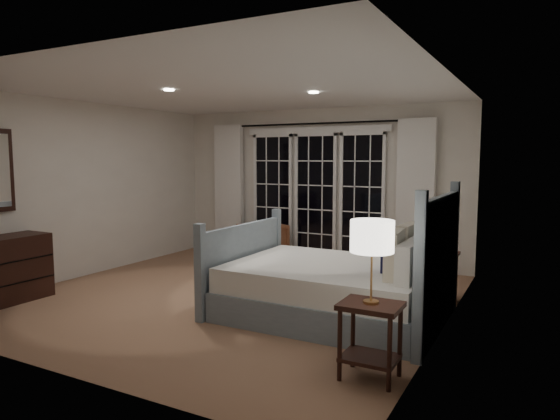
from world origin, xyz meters
The scene contains 19 objects.
floor centered at (0.00, 0.00, 0.00)m, with size 5.00×5.00×0.00m, color #93674F.
ceiling centered at (0.00, 0.00, 2.50)m, with size 5.00×5.00×0.00m, color white.
wall_left centered at (-2.50, 0.00, 1.25)m, with size 0.02×5.00×2.50m, color silver.
wall_right centered at (2.50, 0.00, 1.25)m, with size 0.02×5.00×2.50m, color silver.
wall_back centered at (0.00, 2.50, 1.25)m, with size 5.00×0.02×2.50m, color silver.
wall_front centered at (0.00, -2.50, 1.25)m, with size 5.00×0.02×2.50m, color silver.
french_doors centered at (0.00, 2.46, 1.09)m, with size 2.50×0.04×2.20m.
curtain_rod centered at (0.00, 2.40, 2.25)m, with size 0.03×0.03×3.50m, color black.
curtain_left centered at (-1.65, 2.38, 1.15)m, with size 0.55×0.10×2.25m, color white.
curtain_right centered at (1.65, 2.38, 1.15)m, with size 0.55×0.10×2.25m, color white.
downlight_a centered at (0.80, 0.60, 2.49)m, with size 0.12×0.12×0.01m, color white.
downlight_b centered at (-0.60, -0.40, 2.49)m, with size 0.12×0.12×0.01m, color white.
bed centered at (1.41, -0.13, 0.34)m, with size 2.29×1.65×1.34m.
nightstand_left centered at (2.21, -1.42, 0.39)m, with size 0.46×0.37×0.60m.
nightstand_right centered at (2.25, 0.99, 0.39)m, with size 0.45×0.36×0.59m.
lamp_left centered at (2.21, -1.42, 1.11)m, with size 0.33×0.33×0.64m.
lamp_right centered at (2.25, 0.99, 1.03)m, with size 0.28×0.28×0.55m.
armchair centered at (-0.81, 2.10, 0.31)m, with size 0.66×0.67×0.61m, color brown.
dresser centered at (-2.23, -1.54, 0.39)m, with size 0.47×1.10×0.78m.
Camera 1 is at (3.35, -5.02, 1.70)m, focal length 32.00 mm.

